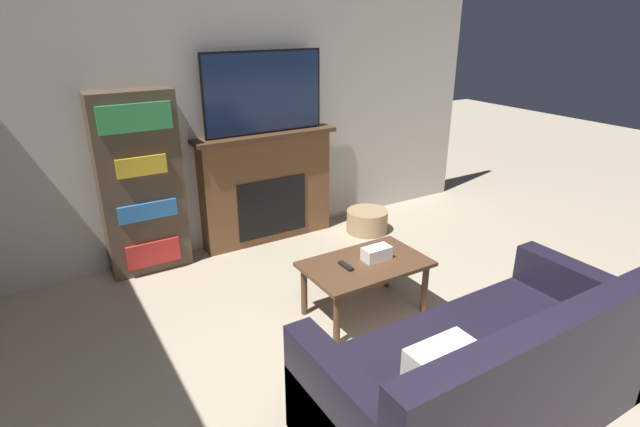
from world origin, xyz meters
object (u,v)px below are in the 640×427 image
object	(u,v)px
couch	(486,376)
bookshelf	(141,184)
fireplace	(267,187)
coffee_table	(365,269)
tv	(264,93)
storage_basket	(367,221)

from	to	relation	value
couch	bookshelf	size ratio (longest dim) A/B	1.25
fireplace	coffee_table	world-z (taller)	fireplace
tv	storage_basket	xyz separation A→B (m)	(0.98, -0.37, -1.38)
fireplace	tv	world-z (taller)	tv
bookshelf	storage_basket	size ratio (longest dim) A/B	3.68
tv	couch	distance (m)	3.11
couch	coffee_table	xyz separation A→B (m)	(0.07, 1.24, 0.09)
storage_basket	couch	bearing A→B (deg)	-112.32
coffee_table	bookshelf	bearing A→B (deg)	126.92
bookshelf	storage_basket	xyz separation A→B (m)	(2.18, -0.37, -0.69)
coffee_table	bookshelf	distance (m)	2.08
fireplace	tv	xyz separation A→B (m)	(0.00, -0.02, 0.93)
fireplace	coffee_table	size ratio (longest dim) A/B	1.55
tv	storage_basket	distance (m)	1.73
fireplace	couch	world-z (taller)	fireplace
couch	storage_basket	size ratio (longest dim) A/B	4.58
fireplace	couch	xyz separation A→B (m)	(-0.05, -2.89, -0.27)
couch	bookshelf	world-z (taller)	bookshelf
fireplace	bookshelf	xyz separation A→B (m)	(-1.21, -0.02, 0.24)
couch	coffee_table	size ratio (longest dim) A/B	2.15
couch	bookshelf	xyz separation A→B (m)	(-1.16, 2.87, 0.51)
couch	bookshelf	distance (m)	3.13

